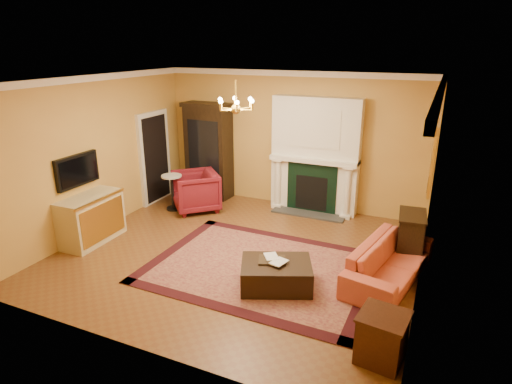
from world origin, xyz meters
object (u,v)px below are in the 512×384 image
Objects in this scene: coral_sofa at (390,256)px; end_table at (382,339)px; china_cabinet at (209,153)px; commode at (91,219)px; console_table at (410,237)px; leather_ottoman at (276,274)px; pedestal_table at (172,190)px; wingback_armchair at (196,189)px.

end_table is (0.16, -1.92, -0.12)m from coral_sofa.
commode is (-0.75, -3.13, -0.63)m from china_cabinet.
console_table is at bearing 88.77° from end_table.
end_table is 2.79m from console_table.
console_table is 0.75× the size of leather_ottoman.
pedestal_table is 0.39× the size of coral_sofa.
wingback_armchair is at bearing 21.16° from pedestal_table.
commode reaches higher than console_table.
china_cabinet is 6.38m from end_table.
china_cabinet reaches higher than coral_sofa.
coral_sofa is (4.54, -2.32, -0.67)m from china_cabinet.
commode reaches higher than leather_ottoman.
coral_sofa is at bearing -23.05° from china_cabinet.
console_table is at bearing 22.64° from leather_ottoman.
pedestal_table is 0.66× the size of commode.
console_table is (5.51, 1.67, -0.05)m from commode.
coral_sofa is 1.97× the size of leather_ottoman.
coral_sofa is at bearing 8.29° from leather_ottoman.
wingback_armchair is at bearing -74.95° from china_cabinet.
leather_ottoman is (3.00, -3.25, -0.86)m from china_cabinet.
leather_ottoman is at bearing -32.45° from pedestal_table.
wingback_armchair is 5.58m from end_table.
coral_sofa reaches higher than leather_ottoman.
end_table is at bearing -38.05° from china_cabinet.
console_table is 2.52m from leather_ottoman.
end_table is at bearing -53.13° from leather_ottoman.
commode is 1.52× the size of console_table.
commode is (-0.94, -2.16, -0.03)m from wingback_armchair.
china_cabinet is at bearing 158.06° from console_table.
pedestal_table reaches higher than end_table.
pedestal_table is 0.76× the size of leather_ottoman.
wingback_armchair is at bearing 144.01° from end_table.
coral_sofa is 0.89m from console_table.
leather_ottoman is at bearing 132.97° from coral_sofa.
china_cabinet is 1.34m from pedestal_table.
china_cabinet is 5.02m from console_table.
console_table is (0.22, 0.86, -0.01)m from coral_sofa.
end_table is 1.97m from leather_ottoman.
wingback_armchair reaches higher than pedestal_table.
leather_ottoman is (-1.70, 0.99, -0.08)m from end_table.
china_cabinet is 3.28m from commode.
pedestal_table is (-0.30, -1.15, -0.61)m from china_cabinet.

